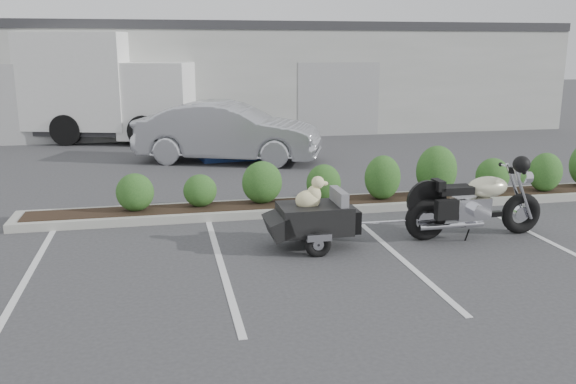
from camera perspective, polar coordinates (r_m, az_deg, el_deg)
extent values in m
plane|color=#38383A|center=(9.87, 2.11, -5.06)|extent=(90.00, 90.00, 0.00)
cube|color=#9E9E93|center=(12.14, 4.20, -1.18)|extent=(12.00, 1.00, 0.15)
cube|color=#9EA099|center=(26.20, -6.98, 10.86)|extent=(26.00, 10.00, 4.00)
torus|color=black|center=(10.32, 12.75, -2.52)|extent=(0.72, 0.19, 0.71)
torus|color=black|center=(11.16, 20.96, -1.88)|extent=(0.72, 0.19, 0.71)
cylinder|color=silver|center=(10.32, 12.75, -2.52)|extent=(0.30, 0.13, 0.30)
cylinder|color=silver|center=(11.16, 20.96, -1.88)|extent=(0.26, 0.11, 0.26)
cylinder|color=silver|center=(10.95, 21.11, -0.06)|extent=(0.46, 0.06, 0.95)
cylinder|color=silver|center=(11.12, 20.51, 0.19)|extent=(0.46, 0.06, 0.95)
cylinder|color=silver|center=(10.86, 20.23, 2.10)|extent=(0.04, 0.75, 0.04)
cylinder|color=silver|center=(11.05, 21.47, 1.28)|extent=(0.13, 0.19, 0.19)
sphere|color=black|center=(10.55, 21.01, 2.43)|extent=(0.28, 0.28, 0.28)
cube|color=silver|center=(10.64, 16.70, -1.39)|extent=(0.59, 0.37, 0.36)
cube|color=black|center=(10.72, 17.15, -2.08)|extent=(0.96, 0.11, 0.09)
ellipsoid|color=beige|center=(10.70, 18.17, 0.47)|extent=(0.71, 0.40, 0.35)
cube|color=black|center=(10.41, 15.28, 0.20)|extent=(0.59, 0.32, 0.13)
cube|color=black|center=(10.26, 13.89, 0.64)|extent=(0.13, 0.32, 0.17)
cylinder|color=silver|center=(10.34, 15.05, -3.06)|extent=(1.12, 0.11, 0.10)
cylinder|color=silver|center=(10.66, 14.12, -2.50)|extent=(1.12, 0.11, 0.10)
cube|color=black|center=(10.09, 14.62, -1.61)|extent=(0.36, 0.15, 0.32)
cube|color=black|center=(9.67, 2.47, -2.48)|extent=(1.12, 0.78, 0.45)
cube|color=slate|center=(9.71, 4.80, -0.70)|extent=(0.13, 0.66, 0.32)
cube|color=slate|center=(9.65, 2.78, -1.82)|extent=(0.75, 0.67, 0.04)
cube|color=black|center=(9.56, -0.94, -3.12)|extent=(0.41, 0.77, 0.39)
cube|color=black|center=(9.85, 5.83, -2.56)|extent=(0.22, 0.53, 0.36)
torus|color=black|center=(9.33, 2.84, -4.93)|extent=(0.42, 0.12, 0.42)
torus|color=black|center=(10.16, 1.52, -3.38)|extent=(0.42, 0.12, 0.42)
cube|color=silver|center=(9.24, 2.93, -4.28)|extent=(0.38, 0.09, 0.11)
cube|color=silver|center=(10.17, 1.45, -2.61)|extent=(0.38, 0.09, 0.11)
cylinder|color=black|center=(9.74, 2.15, -4.12)|extent=(0.05, 0.96, 0.04)
cylinder|color=silver|center=(9.95, 7.22, -2.88)|extent=(0.64, 0.04, 0.04)
ellipsoid|color=beige|center=(9.57, 1.87, -0.77)|extent=(0.40, 0.27, 0.32)
ellipsoid|color=beige|center=(9.57, 2.43, -0.24)|extent=(0.23, 0.22, 0.29)
sphere|color=beige|center=(9.54, 2.81, 0.89)|extent=(0.20, 0.20, 0.20)
ellipsoid|color=beige|center=(9.57, 3.37, 0.80)|extent=(0.15, 0.09, 0.07)
sphere|color=black|center=(9.59, 3.73, 0.81)|extent=(0.04, 0.04, 0.04)
ellipsoid|color=beige|center=(9.47, 2.66, 0.93)|extent=(0.05, 0.04, 0.11)
ellipsoid|color=beige|center=(9.58, 2.48, 1.08)|extent=(0.05, 0.04, 0.11)
cylinder|color=beige|center=(9.57, 2.70, -1.50)|extent=(0.05, 0.05, 0.13)
cylinder|color=beige|center=(9.69, 2.51, -1.31)|extent=(0.05, 0.05, 0.13)
imported|color=#B6B7BD|center=(17.02, -5.60, 5.61)|extent=(5.35, 3.42, 1.67)
cube|color=navy|center=(17.48, -5.66, 4.81)|extent=(1.71, 1.26, 1.06)
cube|color=#2D2D30|center=(17.40, -5.70, 6.59)|extent=(1.81, 1.36, 0.05)
cube|color=white|center=(21.14, -11.84, 8.46)|extent=(2.91, 3.13, 2.47)
cube|color=black|center=(21.17, -11.80, 7.55)|extent=(0.72, 2.06, 1.12)
cube|color=white|center=(22.37, -20.59, 9.74)|extent=(5.72, 4.10, 3.14)
cube|color=#2D2D30|center=(22.14, -18.15, 5.66)|extent=(8.23, 4.68, 0.22)
cylinder|color=black|center=(20.14, -13.36, 5.58)|extent=(1.06, 0.60, 1.01)
cylinder|color=black|center=(22.47, -11.37, 6.46)|extent=(1.06, 0.60, 1.01)
cylinder|color=black|center=(21.10, -20.04, 5.47)|extent=(1.06, 0.60, 1.01)
cylinder|color=black|center=(23.34, -17.48, 6.36)|extent=(1.06, 0.60, 1.01)
cylinder|color=black|center=(24.50, -23.34, 6.19)|extent=(1.06, 0.60, 1.01)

